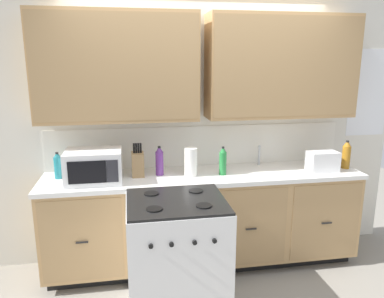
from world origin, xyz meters
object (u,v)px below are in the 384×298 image
(bottle_teal, at_px, (58,166))
(bottle_violet, at_px, (159,161))
(bottle_green, at_px, (223,161))
(stove_range, at_px, (177,256))
(knife_block, at_px, (138,164))
(bottle_amber, at_px, (346,155))
(microwave, at_px, (94,166))
(toaster, at_px, (322,161))
(paper_towel_roll, at_px, (191,162))

(bottle_teal, xyz_separation_m, bottle_violet, (0.91, -0.05, 0.02))
(bottle_green, distance_m, bottle_violet, 0.58)
(stove_range, bearing_deg, knife_block, 111.72)
(stove_range, distance_m, bottle_amber, 1.94)
(microwave, xyz_separation_m, bottle_green, (1.16, 0.00, -0.01))
(bottle_teal, height_order, bottle_violet, bottle_violet)
(toaster, relative_size, bottle_green, 1.05)
(knife_block, distance_m, bottle_amber, 2.02)
(toaster, xyz_separation_m, bottle_green, (-0.97, 0.05, 0.03))
(knife_block, bearing_deg, bottle_violet, -0.16)
(toaster, height_order, knife_block, knife_block)
(stove_range, bearing_deg, toaster, 19.63)
(bottle_violet, bearing_deg, toaster, -5.11)
(bottle_green, relative_size, bottle_amber, 0.96)
(toaster, height_order, bottle_violet, bottle_violet)
(paper_towel_roll, distance_m, bottle_teal, 1.19)
(microwave, height_order, knife_block, knife_block)
(toaster, relative_size, bottle_teal, 1.16)
(bottle_teal, bearing_deg, stove_range, -36.53)
(stove_range, bearing_deg, bottle_violet, 95.80)
(microwave, xyz_separation_m, toaster, (2.13, -0.04, -0.04))
(microwave, xyz_separation_m, knife_block, (0.38, 0.10, -0.02))
(knife_block, relative_size, bottle_teal, 1.28)
(bottle_amber, bearing_deg, paper_towel_roll, 179.21)
(toaster, distance_m, knife_block, 1.75)
(toaster, bearing_deg, microwave, 178.85)
(knife_block, relative_size, bottle_amber, 1.12)
(microwave, relative_size, bottle_teal, 1.98)
(bottle_teal, relative_size, bottle_violet, 0.89)
(stove_range, bearing_deg, bottle_amber, 18.14)
(toaster, bearing_deg, paper_towel_roll, 176.93)
(microwave, bearing_deg, bottle_amber, 0.10)
(bottle_teal, bearing_deg, bottle_green, -5.60)
(microwave, bearing_deg, bottle_teal, 155.32)
(bottle_violet, bearing_deg, stove_range, -84.20)
(bottle_amber, bearing_deg, bottle_teal, 176.94)
(microwave, distance_m, paper_towel_roll, 0.86)
(bottle_amber, bearing_deg, microwave, -179.90)
(toaster, height_order, paper_towel_roll, paper_towel_roll)
(bottle_teal, height_order, bottle_amber, bottle_amber)
(stove_range, bearing_deg, bottle_green, 48.44)
(knife_block, height_order, bottle_green, knife_block)
(bottle_teal, bearing_deg, paper_towel_roll, -6.00)
(bottle_violet, distance_m, bottle_amber, 1.82)
(stove_range, height_order, microwave, microwave)
(toaster, distance_m, paper_towel_roll, 1.27)
(bottle_green, relative_size, bottle_teal, 1.10)
(bottle_green, bearing_deg, bottle_teal, 174.40)
(stove_range, height_order, paper_towel_roll, paper_towel_roll)
(bottle_green, xyz_separation_m, bottle_teal, (-1.48, 0.15, -0.01))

